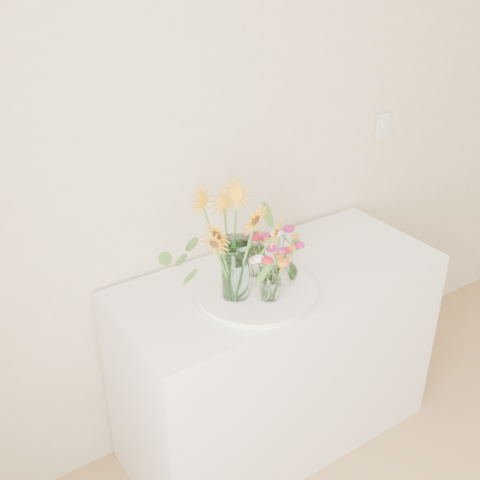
{
  "coord_description": "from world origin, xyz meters",
  "views": [
    {
      "loc": [
        -1.78,
        0.27,
        2.21
      ],
      "look_at": [
        -0.69,
        1.88,
        1.15
      ],
      "focal_mm": 45.0,
      "sensor_mm": 36.0,
      "label": 1
    }
  ],
  "objects_px": {
    "small_vase_b": "(285,266)",
    "small_vase_c": "(256,261)",
    "small_vase_a": "(269,284)",
    "mason_jar": "(235,269)",
    "tray": "(256,292)",
    "counter": "(277,359)"
  },
  "relations": [
    {
      "from": "tray",
      "to": "small_vase_a",
      "type": "height_order",
      "value": "small_vase_a"
    },
    {
      "from": "counter",
      "to": "tray",
      "type": "height_order",
      "value": "tray"
    },
    {
      "from": "small_vase_b",
      "to": "tray",
      "type": "bearing_deg",
      "value": 171.39
    },
    {
      "from": "small_vase_a",
      "to": "small_vase_c",
      "type": "xyz_separation_m",
      "value": [
        0.06,
        0.17,
        -0.0
      ]
    },
    {
      "from": "tray",
      "to": "small_vase_c",
      "type": "xyz_separation_m",
      "value": [
        0.07,
        0.09,
        0.07
      ]
    },
    {
      "from": "tray",
      "to": "counter",
      "type": "bearing_deg",
      "value": 21.96
    },
    {
      "from": "tray",
      "to": "small_vase_a",
      "type": "distance_m",
      "value": 0.11
    },
    {
      "from": "mason_jar",
      "to": "small_vase_a",
      "type": "bearing_deg",
      "value": -40.99
    },
    {
      "from": "mason_jar",
      "to": "small_vase_c",
      "type": "bearing_deg",
      "value": 29.07
    },
    {
      "from": "small_vase_c",
      "to": "mason_jar",
      "type": "bearing_deg",
      "value": -150.93
    },
    {
      "from": "tray",
      "to": "small_vase_c",
      "type": "height_order",
      "value": "small_vase_c"
    },
    {
      "from": "mason_jar",
      "to": "tray",
      "type": "bearing_deg",
      "value": -3.13
    },
    {
      "from": "small_vase_b",
      "to": "small_vase_c",
      "type": "bearing_deg",
      "value": 118.43
    },
    {
      "from": "small_vase_b",
      "to": "small_vase_c",
      "type": "xyz_separation_m",
      "value": [
        -0.06,
        0.11,
        -0.01
      ]
    },
    {
      "from": "tray",
      "to": "mason_jar",
      "type": "bearing_deg",
      "value": 176.87
    },
    {
      "from": "counter",
      "to": "small_vase_c",
      "type": "height_order",
      "value": "small_vase_c"
    },
    {
      "from": "small_vase_c",
      "to": "small_vase_a",
      "type": "bearing_deg",
      "value": -109.35
    },
    {
      "from": "counter",
      "to": "mason_jar",
      "type": "bearing_deg",
      "value": -166.25
    },
    {
      "from": "small_vase_a",
      "to": "small_vase_c",
      "type": "bearing_deg",
      "value": 70.65
    },
    {
      "from": "mason_jar",
      "to": "small_vase_b",
      "type": "bearing_deg",
      "value": -6.33
    },
    {
      "from": "mason_jar",
      "to": "small_vase_c",
      "type": "relative_size",
      "value": 1.97
    },
    {
      "from": "tray",
      "to": "small_vase_b",
      "type": "relative_size",
      "value": 3.11
    }
  ]
}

